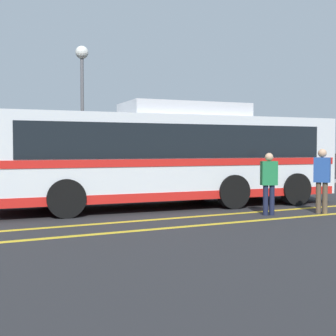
{
  "coord_description": "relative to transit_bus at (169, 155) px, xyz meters",
  "views": [
    {
      "loc": [
        -7.68,
        -12.91,
        1.78
      ],
      "look_at": [
        -1.36,
        -0.24,
        1.18
      ],
      "focal_mm": 50.0,
      "sensor_mm": 36.0,
      "label": 1
    }
  ],
  "objects": [
    {
      "name": "parked_car_3",
      "position": [
        6.6,
        3.89,
        -0.87
      ],
      "size": [
        4.13,
        1.96,
        1.39
      ],
      "rotation": [
        0.0,
        0.0,
        1.56
      ],
      "color": "#335B33",
      "rests_on": "ground_plane"
    },
    {
      "name": "parked_car_2",
      "position": [
        0.72,
        3.8,
        -0.8
      ],
      "size": [
        4.71,
        1.89,
        1.54
      ],
      "rotation": [
        0.0,
        0.0,
        -1.59
      ],
      "color": "olive",
      "rests_on": "ground_plane"
    },
    {
      "name": "curb_strip",
      "position": [
        -0.02,
        5.08,
        -1.5
      ],
      "size": [
        38.59,
        0.36,
        0.15
      ],
      "primitive_type": "cube",
      "color": "#99999E",
      "rests_on": "ground_plane"
    },
    {
      "name": "transit_bus",
      "position": [
        0.0,
        0.0,
        0.0
      ],
      "size": [
        11.04,
        3.29,
        3.13
      ],
      "rotation": [
        0.0,
        0.0,
        1.49
      ],
      "color": "silver",
      "rests_on": "ground_plane"
    },
    {
      "name": "lane_strip_0",
      "position": [
        -0.02,
        -2.2,
        -1.57
      ],
      "size": [
        30.59,
        0.2,
        0.01
      ],
      "primitive_type": "cube",
      "rotation": [
        0.0,
        0.0,
        1.57
      ],
      "color": "gold",
      "rests_on": "ground_plane"
    },
    {
      "name": "pedestrian_1",
      "position": [
        1.55,
        -2.84,
        -0.63
      ],
      "size": [
        0.47,
        0.35,
        1.65
      ],
      "rotation": [
        0.0,
        0.0,
        5.92
      ],
      "color": "#191E38",
      "rests_on": "ground_plane"
    },
    {
      "name": "ground_plane",
      "position": [
        1.34,
        0.24,
        -1.57
      ],
      "size": [
        220.0,
        220.0,
        0.0
      ],
      "primitive_type": "plane",
      "color": "#262628"
    },
    {
      "name": "lane_strip_1",
      "position": [
        -0.02,
        -3.44,
        -1.57
      ],
      "size": [
        30.59,
        0.2,
        0.01
      ],
      "primitive_type": "cube",
      "rotation": [
        0.0,
        0.0,
        1.57
      ],
      "color": "gold",
      "rests_on": "ground_plane"
    },
    {
      "name": "street_lamp",
      "position": [
        -0.89,
        6.14,
        2.87
      ],
      "size": [
        0.53,
        0.53,
        5.95
      ],
      "color": "#59595E",
      "rests_on": "ground_plane"
    },
    {
      "name": "pedestrian_0",
      "position": [
        3.04,
        -3.22,
        -0.57
      ],
      "size": [
        0.43,
        0.47,
        1.76
      ],
      "rotation": [
        0.0,
        0.0,
        5.36
      ],
      "color": "brown",
      "rests_on": "ground_plane"
    }
  ]
}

